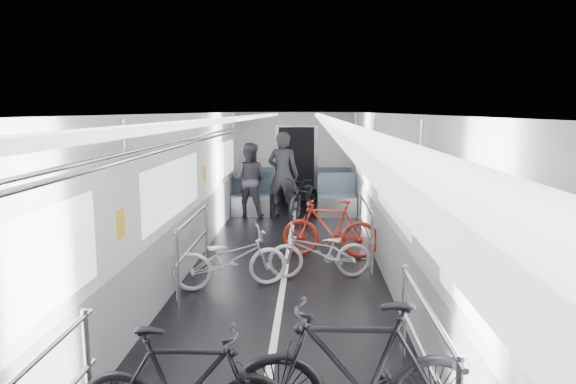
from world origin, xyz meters
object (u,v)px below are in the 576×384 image
bike_right_mid (320,252)px  person_standing (283,175)px  bike_aisle (305,197)px  bike_left_far (230,258)px  person_seated (249,180)px  bike_right_far (330,228)px  bike_right_near (357,374)px

bike_right_mid → person_standing: (-0.77, 4.32, 0.59)m
bike_right_mid → bike_aisle: size_ratio=0.82×
bike_left_far → person_standing: size_ratio=0.80×
bike_aisle → person_seated: size_ratio=1.08×
bike_left_far → person_seated: person_seated is taller
bike_left_far → bike_right_far: 2.14m
bike_right_mid → person_standing: bearing=-175.8°
bike_right_far → person_seated: person_seated is taller
bike_right_mid → bike_aisle: 4.33m
bike_left_far → bike_right_far: size_ratio=0.97×
bike_left_far → bike_right_far: bike_right_far is taller
bike_right_near → bike_aisle: size_ratio=1.00×
person_standing → person_seated: bearing=5.7°
bike_left_far → bike_right_near: 3.65m
bike_right_near → bike_right_far: size_ratio=1.13×
bike_left_far → person_seated: bearing=-13.8°
bike_aisle → person_seated: (-1.29, 0.11, 0.37)m
bike_aisle → person_standing: bearing=-161.9°
bike_right_mid → bike_aisle: bike_aisle is taller
bike_aisle → bike_right_near: bearing=-68.6°
bike_right_near → person_seated: bearing=-169.2°
bike_right_mid → bike_right_far: bearing=164.3°
bike_right_near → person_standing: 8.20m
bike_right_far → person_standing: 3.38m
bike_right_mid → bike_right_far: (0.19, 1.12, 0.09)m
bike_right_mid → person_seated: size_ratio=0.89×
person_seated → bike_right_near: bearing=110.8°
bike_right_mid → person_seated: (-1.56, 4.42, 0.46)m
bike_aisle → person_seated: 1.35m
bike_aisle → person_seated: bearing=-166.7°
bike_right_mid → person_standing: size_ratio=0.77×
bike_right_far → person_seated: size_ratio=0.95×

